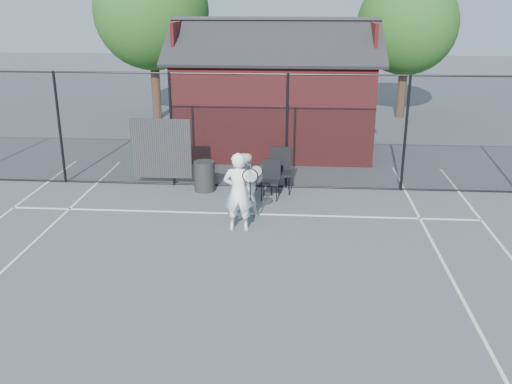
# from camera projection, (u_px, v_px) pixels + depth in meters

# --- Properties ---
(ground) EXTENTS (80.00, 80.00, 0.00)m
(ground) POSITION_uv_depth(u_px,v_px,m) (225.00, 273.00, 10.48)
(ground) COLOR #4A4E54
(ground) RESTS_ON ground
(court_lines) EXTENTS (11.02, 18.00, 0.01)m
(court_lines) POSITION_uv_depth(u_px,v_px,m) (214.00, 311.00, 9.23)
(court_lines) COLOR silver
(court_lines) RESTS_ON ground
(fence) EXTENTS (22.04, 3.00, 3.00)m
(fence) POSITION_uv_depth(u_px,v_px,m) (236.00, 133.00, 14.73)
(fence) COLOR black
(fence) RESTS_ON ground
(clubhouse) EXTENTS (6.50, 4.36, 4.19)m
(clubhouse) POSITION_uv_depth(u_px,v_px,m) (274.00, 100.00, 18.39)
(clubhouse) COLOR maroon
(clubhouse) RESTS_ON ground
(tree_left) EXTENTS (4.48, 4.48, 6.44)m
(tree_left) POSITION_uv_depth(u_px,v_px,m) (152.00, 12.00, 22.12)
(tree_left) COLOR #312313
(tree_left) RESTS_ON ground
(tree_right) EXTENTS (3.97, 3.97, 5.70)m
(tree_right) POSITION_uv_depth(u_px,v_px,m) (407.00, 24.00, 22.52)
(tree_right) COLOR #312313
(tree_right) RESTS_ON ground
(player_front) EXTENTS (0.78, 0.57, 1.73)m
(player_front) POSITION_uv_depth(u_px,v_px,m) (238.00, 192.00, 12.14)
(player_front) COLOR white
(player_front) RESTS_ON ground
(player_back) EXTENTS (0.87, 0.73, 1.49)m
(player_back) POSITION_uv_depth(u_px,v_px,m) (244.00, 185.00, 12.97)
(player_back) COLOR silver
(player_back) RESTS_ON ground
(chair_left) EXTENTS (0.50, 0.52, 0.95)m
(chair_left) POSITION_uv_depth(u_px,v_px,m) (270.00, 180.00, 14.14)
(chair_left) COLOR black
(chair_left) RESTS_ON ground
(chair_right) EXTENTS (0.57, 0.59, 1.13)m
(chair_right) POSITION_uv_depth(u_px,v_px,m) (280.00, 171.00, 14.56)
(chair_right) COLOR black
(chair_right) RESTS_ON ground
(waste_bin) EXTENTS (0.61, 0.61, 0.78)m
(waste_bin) POSITION_uv_depth(u_px,v_px,m) (204.00, 176.00, 14.76)
(waste_bin) COLOR black
(waste_bin) RESTS_ON ground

